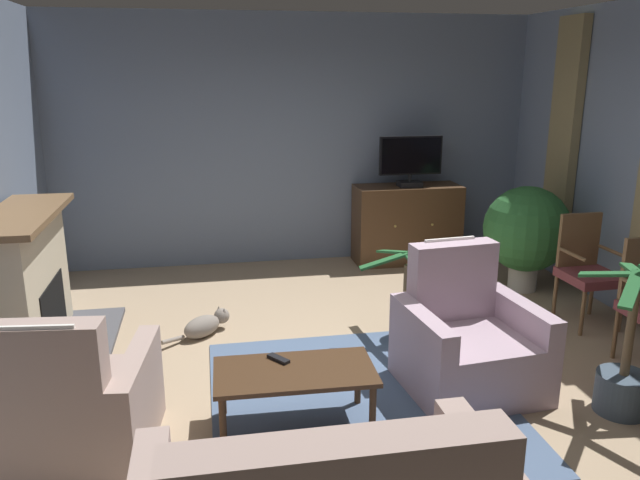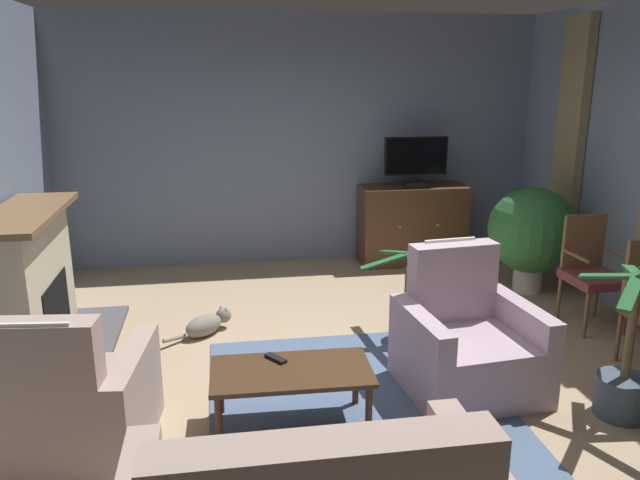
# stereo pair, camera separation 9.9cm
# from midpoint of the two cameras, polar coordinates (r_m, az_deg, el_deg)

# --- Properties ---
(ground_plane) EXTENTS (6.11, 6.39, 0.04)m
(ground_plane) POSITION_cam_midpoint_polar(r_m,az_deg,el_deg) (4.93, 2.37, -11.84)
(ground_plane) COLOR tan
(wall_back) EXTENTS (6.11, 0.10, 2.84)m
(wall_back) POSITION_cam_midpoint_polar(r_m,az_deg,el_deg) (7.33, -2.65, 9.00)
(wall_back) COLOR slate
(wall_back) RESTS_ON ground_plane
(curtain_panel_far) EXTENTS (0.10, 0.44, 2.38)m
(curtain_panel_far) POSITION_cam_midpoint_polar(r_m,az_deg,el_deg) (7.13, 21.00, 8.98)
(curtain_panel_far) COLOR #8E7F56
(rug_central) EXTENTS (2.03, 2.16, 0.01)m
(rug_central) POSITION_cam_midpoint_polar(r_m,az_deg,el_deg) (4.50, 2.93, -14.35)
(rug_central) COLOR slate
(rug_central) RESTS_ON ground_plane
(fireplace) EXTENTS (0.86, 1.53, 1.16)m
(fireplace) POSITION_cam_midpoint_polar(r_m,az_deg,el_deg) (5.52, -25.54, -3.90)
(fireplace) COLOR #4C4C51
(fireplace) RESTS_ON ground_plane
(tv_cabinet) EXTENTS (1.23, 0.52, 0.92)m
(tv_cabinet) POSITION_cam_midpoint_polar(r_m,az_deg,el_deg) (7.45, 7.53, 1.30)
(tv_cabinet) COLOR #352315
(tv_cabinet) RESTS_ON ground_plane
(television) EXTENTS (0.73, 0.20, 0.58)m
(television) POSITION_cam_midpoint_polar(r_m,az_deg,el_deg) (7.25, 7.88, 7.26)
(television) COLOR black
(television) RESTS_ON tv_cabinet
(coffee_table) EXTENTS (1.03, 0.56, 0.41)m
(coffee_table) POSITION_cam_midpoint_polar(r_m,az_deg,el_deg) (4.04, -3.04, -12.32)
(coffee_table) COLOR #422B19
(coffee_table) RESTS_ON ground_plane
(tv_remote) EXTENTS (0.14, 0.17, 0.02)m
(tv_remote) POSITION_cam_midpoint_polar(r_m,az_deg,el_deg) (4.13, -4.51, -10.76)
(tv_remote) COLOR black
(tv_remote) RESTS_ON coffee_table
(armchair_in_far_corner) EXTENTS (0.99, 0.92, 1.03)m
(armchair_in_far_corner) POSITION_cam_midpoint_polar(r_m,az_deg,el_deg) (4.64, 12.69, -9.27)
(armchair_in_far_corner) COLOR #AD93A3
(armchair_in_far_corner) RESTS_ON ground_plane
(armchair_by_fireplace) EXTENTS (0.96, 0.99, 1.00)m
(armchair_by_fireplace) POSITION_cam_midpoint_polar(r_m,az_deg,el_deg) (4.06, -22.25, -14.07)
(armchair_by_fireplace) COLOR #A3897F
(armchair_by_fireplace) RESTS_ON ground_plane
(side_chair_nearest_door) EXTENTS (0.46, 0.49, 0.98)m
(side_chair_nearest_door) POSITION_cam_midpoint_polar(r_m,az_deg,el_deg) (6.05, 22.73, -2.33)
(side_chair_nearest_door) COLOR brown
(side_chair_nearest_door) RESTS_ON ground_plane
(potted_plant_small_fern_corner) EXTENTS (0.70, 0.92, 1.05)m
(potted_plant_small_fern_corner) POSITION_cam_midpoint_polar(r_m,az_deg,el_deg) (4.69, 25.43, -11.44)
(potted_plant_small_fern_corner) COLOR #3D4C5B
(potted_plant_small_fern_corner) RESTS_ON ground_plane
(potted_plant_leafy_by_curtain) EXTENTS (0.88, 0.88, 1.09)m
(potted_plant_leafy_by_curtain) POSITION_cam_midpoint_polar(r_m,az_deg,el_deg) (6.70, 17.94, 0.82)
(potted_plant_leafy_by_curtain) COLOR beige
(potted_plant_leafy_by_curtain) RESTS_ON ground_plane
(potted_plant_on_hearth_side) EXTENTS (0.95, 1.05, 0.78)m
(potted_plant_on_hearth_side) POSITION_cam_midpoint_polar(r_m,az_deg,el_deg) (5.35, 7.35, -6.77)
(potted_plant_on_hearth_side) COLOR slate
(potted_plant_on_hearth_side) RESTS_ON ground_plane
(cat) EXTENTS (0.58, 0.45, 0.20)m
(cat) POSITION_cam_midpoint_polar(r_m,az_deg,el_deg) (5.54, -10.95, -7.61)
(cat) COLOR gray
(cat) RESTS_ON ground_plane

